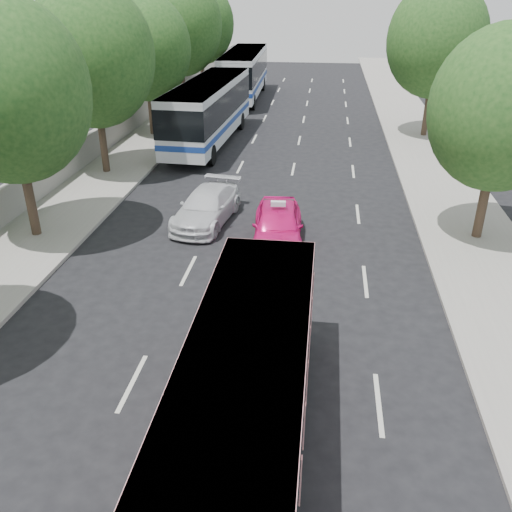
% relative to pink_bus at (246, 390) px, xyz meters
% --- Properties ---
extents(ground, '(120.00, 120.00, 0.00)m').
position_rel_pink_bus_xyz_m(ground, '(-1.30, 4.00, -1.83)').
color(ground, black).
rests_on(ground, ground).
extents(sidewalk_left, '(4.00, 90.00, 0.15)m').
position_rel_pink_bus_xyz_m(sidewalk_left, '(-9.80, 24.00, -1.76)').
color(sidewalk_left, '#9E998E').
rests_on(sidewalk_left, ground).
extents(sidewalk_right, '(4.00, 90.00, 0.12)m').
position_rel_pink_bus_xyz_m(sidewalk_right, '(7.20, 24.00, -1.77)').
color(sidewalk_right, '#9E998E').
rests_on(sidewalk_right, ground).
extents(low_wall, '(0.30, 90.00, 1.50)m').
position_rel_pink_bus_xyz_m(low_wall, '(-11.60, 24.00, -0.93)').
color(low_wall, '#9E998E').
rests_on(low_wall, sidewalk_left).
extents(tree_left_b, '(5.70, 5.70, 8.88)m').
position_rel_pink_bus_xyz_m(tree_left_b, '(-9.72, 9.94, 3.98)').
color(tree_left_b, '#38281E').
rests_on(tree_left_b, ground).
extents(tree_left_c, '(6.00, 6.00, 9.35)m').
position_rel_pink_bus_xyz_m(tree_left_c, '(-9.92, 17.94, 4.29)').
color(tree_left_c, '#38281E').
rests_on(tree_left_c, ground).
extents(tree_left_d, '(5.52, 5.52, 8.60)m').
position_rel_pink_bus_xyz_m(tree_left_d, '(-9.82, 25.94, 3.80)').
color(tree_left_d, '#38281E').
rests_on(tree_left_d, ground).
extents(tree_left_e, '(6.30, 6.30, 9.82)m').
position_rel_pink_bus_xyz_m(tree_left_e, '(-9.72, 33.94, 4.60)').
color(tree_left_e, '#38281E').
rests_on(tree_left_e, ground).
extents(tree_left_f, '(5.88, 5.88, 9.16)m').
position_rel_pink_bus_xyz_m(tree_left_f, '(-9.92, 41.94, 4.17)').
color(tree_left_f, '#38281E').
rests_on(tree_left_f, ground).
extents(tree_right_near, '(5.10, 5.10, 7.95)m').
position_rel_pink_bus_xyz_m(tree_right_near, '(7.48, 11.94, 3.37)').
color(tree_right_near, '#38281E').
rests_on(tree_right_near, ground).
extents(tree_right_far, '(6.00, 6.00, 9.35)m').
position_rel_pink_bus_xyz_m(tree_right_far, '(7.78, 27.94, 4.29)').
color(tree_right_far, '#38281E').
rests_on(tree_right_far, ground).
extents(pink_bus, '(2.36, 9.24, 2.95)m').
position_rel_pink_bus_xyz_m(pink_bus, '(0.00, 0.00, 0.00)').
color(pink_bus, pink).
rests_on(pink_bus, ground).
extents(pink_taxi, '(2.20, 4.76, 1.58)m').
position_rel_pink_bus_xyz_m(pink_taxi, '(-0.30, 10.51, -1.04)').
color(pink_taxi, '#E81475').
rests_on(pink_taxi, ground).
extents(white_pickup, '(2.55, 4.95, 1.37)m').
position_rel_pink_bus_xyz_m(white_pickup, '(-3.43, 12.32, -1.15)').
color(white_pickup, silver).
rests_on(white_pickup, ground).
extents(tour_coach_front, '(3.24, 12.56, 3.73)m').
position_rel_pink_bus_xyz_m(tour_coach_front, '(-5.80, 24.52, 0.41)').
color(tour_coach_front, silver).
rests_on(tour_coach_front, ground).
extents(tour_coach_rear, '(3.12, 13.06, 3.89)m').
position_rel_pink_bus_xyz_m(tour_coach_rear, '(-5.80, 39.36, 0.51)').
color(tour_coach_rear, white).
rests_on(tour_coach_rear, ground).
extents(taxi_roof_sign, '(0.56, 0.22, 0.18)m').
position_rel_pink_bus_xyz_m(taxi_roof_sign, '(-0.30, 10.51, -0.16)').
color(taxi_roof_sign, silver).
rests_on(taxi_roof_sign, pink_taxi).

